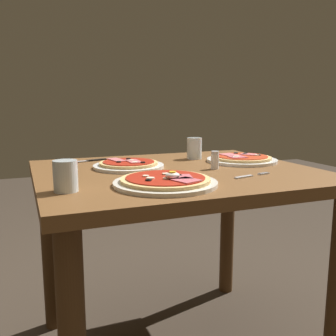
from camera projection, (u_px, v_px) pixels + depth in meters
dining_table at (177, 203)px, 1.40m from camera, size 1.00×0.85×0.74m
pizza_foreground at (166, 181)px, 1.12m from camera, size 0.31×0.31×0.05m
pizza_across_left at (242, 159)px, 1.56m from camera, size 0.29×0.29×0.03m
pizza_across_right at (129, 165)px, 1.42m from camera, size 0.27×0.27×0.03m
water_glass_near at (194, 150)px, 1.64m from camera, size 0.07×0.07×0.09m
water_glass_far at (66, 178)px, 1.04m from camera, size 0.07×0.07×0.09m
fork at (250, 176)px, 1.25m from camera, size 0.16×0.05×0.00m
knife at (88, 161)px, 1.57m from camera, size 0.19×0.07×0.01m
salt_shaker at (215, 160)px, 1.39m from camera, size 0.03×0.03×0.07m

